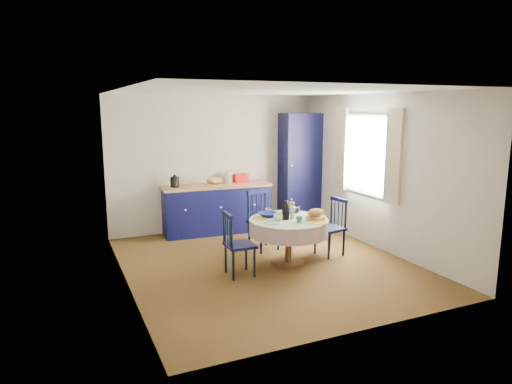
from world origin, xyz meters
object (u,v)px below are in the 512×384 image
pantry_cabinet (300,169)px  mug_c (296,210)px  dining_table (289,227)px  mug_a (278,217)px  kitchen_counter (216,208)px  chair_right (332,226)px  mug_d (268,211)px  chair_left (237,244)px  cobalt_bowl (268,215)px  mug_b (299,220)px  chair_far (262,220)px

pantry_cabinet → mug_c: pantry_cabinet is taller
dining_table → mug_a: bearing=-168.4°
kitchen_counter → dining_table: kitchen_counter is taller
chair_right → mug_c: size_ratio=7.69×
mug_a → mug_d: (0.05, 0.45, -0.01)m
chair_left → mug_c: chair_left is taller
mug_c → cobalt_bowl: 0.50m
pantry_cabinet → mug_d: bearing=-128.0°
chair_right → mug_b: chair_right is taller
kitchen_counter → dining_table: (0.39, -2.11, 0.11)m
dining_table → chair_left: 0.87m
chair_far → chair_right: size_ratio=1.07×
chair_right → kitchen_counter: bearing=-156.7°
chair_right → mug_c: (-0.56, 0.14, 0.28)m
mug_c → mug_a: bearing=-145.5°
mug_b → chair_far: bearing=93.2°
mug_b → mug_d: bearing=104.4°
dining_table → cobalt_bowl: size_ratio=4.22×
chair_left → mug_c: bearing=-69.4°
chair_left → chair_right: 1.70m
cobalt_bowl → mug_c: bearing=4.7°
chair_right → pantry_cabinet: bearing=156.4°
kitchen_counter → mug_a: kitchen_counter is taller
dining_table → mug_a: dining_table is taller
chair_far → mug_b: (0.06, -1.10, 0.25)m
cobalt_bowl → chair_right: bearing=-5.2°
dining_table → chair_right: 0.85m
chair_far → chair_right: bearing=-51.0°
kitchen_counter → chair_right: bearing=-55.2°
chair_far → pantry_cabinet: bearing=30.7°
pantry_cabinet → mug_a: 2.72m
chair_left → chair_right: (1.68, 0.25, 0.00)m
chair_left → pantry_cabinet: bearing=-42.9°
pantry_cabinet → mug_d: (-1.52, -1.74, -0.35)m
chair_right → mug_a: (-1.03, -0.19, 0.29)m
dining_table → chair_right: bearing=9.9°
kitchen_counter → dining_table: size_ratio=1.77×
mug_a → mug_d: bearing=83.2°
chair_right → mug_a: bearing=-88.2°
pantry_cabinet → chair_left: bearing=-131.6°
mug_d → cobalt_bowl: mug_d is taller
mug_a → mug_c: mug_a is taller
kitchen_counter → cobalt_bowl: kitchen_counter is taller
mug_d → cobalt_bowl: size_ratio=0.34×
dining_table → kitchen_counter: bearing=100.5°
mug_a → cobalt_bowl: (-0.03, 0.28, -0.02)m
mug_b → chair_left: bearing=170.4°
chair_right → cobalt_bowl: chair_right is taller
mug_d → chair_far: bearing=76.4°
dining_table → chair_far: bearing=92.8°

